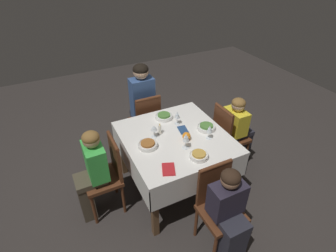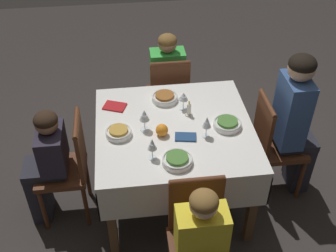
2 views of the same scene
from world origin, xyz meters
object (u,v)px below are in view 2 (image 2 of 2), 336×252
Objects in this scene: napkin_spare_side at (186,137)px; orange_fruit at (162,130)px; person_child_green at (167,78)px; bowl_south at (177,160)px; napkin_red_folded at (115,106)px; dining_table at (174,137)px; chair_west at (69,165)px; bowl_north at (165,97)px; chair_north at (169,95)px; candle_centerpiece at (189,110)px; person_child_dark at (46,162)px; bowl_west at (119,132)px; bowl_east at (227,124)px; wine_glass_east at (207,123)px; chair_south at (198,235)px; person_adult_denim at (296,119)px; wine_glass_north at (183,97)px; wine_glass_south at (152,145)px; wine_glass_west at (144,116)px; chair_east at (273,142)px.

orange_fruit is at bearing 162.93° from napkin_spare_side.
bowl_south is at bearing 86.18° from person_child_green.
napkin_red_folded is (-0.32, 0.37, -0.04)m from orange_fruit.
dining_table is at bearing 84.87° from bowl_south.
chair_west reaches higher than napkin_spare_side.
chair_north is at bearing 78.76° from bowl_north.
chair_north reaches higher than candle_centerpiece.
person_child_dark reaches higher than chair_north.
dining_table is at bearing -34.56° from napkin_red_folded.
person_child_green is at bearing 64.75° from bowl_west.
person_child_green is (0.05, 0.91, -0.08)m from dining_table.
bowl_south is 0.76m from napkin_red_folded.
chair_west is at bearing 155.99° from bowl_south.
chair_north is at bearing 111.76° from bowl_east.
bowl_west is (-0.60, 0.08, -0.09)m from wine_glass_east.
chair_north is 1.00× the size of chair_west.
wine_glass_east is at bearing -32.31° from dining_table.
person_child_green is at bearing 138.71° from chair_west.
chair_south is at bearing -78.90° from bowl_south.
person_child_green is 1.30m from bowl_south.
chair_north is at bearing 49.85° from person_adult_denim.
wine_glass_north is 0.53m from napkin_red_folded.
napkin_spare_side is at bearing -40.97° from napkin_red_folded.
bowl_west is at bearing 60.67° from chair_north.
person_adult_denim is at bearing 41.89° from chair_south.
wine_glass_south is (-0.15, 0.07, 0.09)m from bowl_south.
candle_centerpiece is (0.34, 0.13, -0.08)m from wine_glass_west.
person_child_dark is 5.98× the size of wine_glass_south.
napkin_red_folded is at bearing 113.86° from chair_south.
bowl_east reaches higher than napkin_red_folded.
bowl_south is (-0.09, -1.28, 0.21)m from person_child_green.
chair_east is at bearing 15.05° from wine_glass_east.
chair_south is 7.01× the size of candle_centerpiece.
napkin_red_folded and napkin_spare_side have the same top height.
chair_south is at bearing 89.68° from person_child_green.
bowl_west is at bearing -173.51° from dining_table.
bowl_east is at bearing 89.59° from chair_west.
napkin_spare_side is at bearing 179.78° from wine_glass_east.
wine_glass_east is 0.35m from wine_glass_north.
person_child_green is 1.06× the size of person_child_dark.
bowl_west reaches higher than dining_table.
orange_fruit is (-0.10, -0.08, 0.14)m from dining_table.
candle_centerpiece reaches higher than orange_fruit.
bowl_south is at bearing -63.70° from wine_glass_west.
bowl_west is 2.08× the size of orange_fruit.
bowl_south is at bearing -107.52° from candle_centerpiece.
person_child_dark is at bearing 174.78° from napkin_spare_side.
chair_east is 7.01× the size of candle_centerpiece.
wine_glass_west reaches higher than chair_west.
chair_east is 1.00× the size of chair_north.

